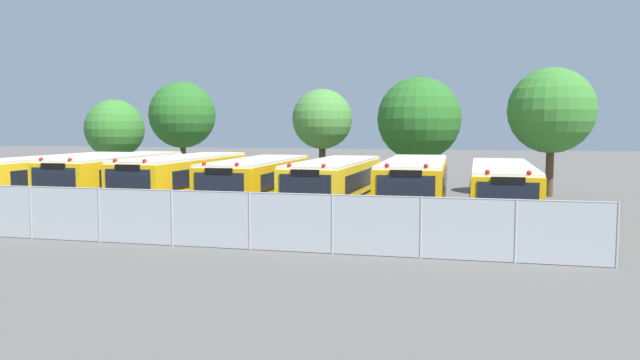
{
  "coord_description": "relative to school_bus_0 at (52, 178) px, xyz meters",
  "views": [
    {
      "loc": [
        9.82,
        -27.36,
        4.07
      ],
      "look_at": [
        3.08,
        0.0,
        1.6
      ],
      "focal_mm": 34.87,
      "sensor_mm": 36.0,
      "label": 1
    }
  ],
  "objects": [
    {
      "name": "ground_plane",
      "position": [
        11.14,
        -0.13,
        -1.39
      ],
      "size": [
        160.0,
        160.0,
        0.0
      ],
      "primitive_type": "plane",
      "color": "#595651"
    },
    {
      "name": "school_bus_0",
      "position": [
        0.0,
        0.0,
        0.0
      ],
      "size": [
        2.67,
        11.75,
        2.64
      ],
      "rotation": [
        0.0,
        0.0,
        3.12
      ],
      "color": "yellow",
      "rests_on": "ground_plane"
    },
    {
      "name": "school_bus_1",
      "position": [
        3.71,
        0.06,
        0.05
      ],
      "size": [
        2.82,
        10.25,
        2.73
      ],
      "rotation": [
        0.0,
        0.0,
        3.17
      ],
      "color": "yellow",
      "rests_on": "ground_plane"
    },
    {
      "name": "school_bus_2",
      "position": [
        7.52,
        -0.22,
        0.05
      ],
      "size": [
        2.67,
        10.0,
        2.74
      ],
      "rotation": [
        0.0,
        0.0,
        3.13
      ],
      "color": "yellow",
      "rests_on": "ground_plane"
    },
    {
      "name": "school_bus_3",
      "position": [
        11.22,
        -0.15,
        -0.0
      ],
      "size": [
        2.69,
        9.57,
        2.64
      ],
      "rotation": [
        0.0,
        0.0,
        3.15
      ],
      "color": "#EAA80C",
      "rests_on": "ground_plane"
    },
    {
      "name": "school_bus_4",
      "position": [
        14.89,
        0.03,
        -0.01
      ],
      "size": [
        2.82,
        9.74,
        2.63
      ],
      "rotation": [
        0.0,
        0.0,
        3.11
      ],
      "color": "yellow",
      "rests_on": "ground_plane"
    },
    {
      "name": "school_bus_5",
      "position": [
        18.54,
        -0.39,
        0.04
      ],
      "size": [
        2.82,
        10.21,
        2.72
      ],
      "rotation": [
        0.0,
        0.0,
        3.17
      ],
      "color": "#EAA80C",
      "rests_on": "ground_plane"
    },
    {
      "name": "school_bus_6",
      "position": [
        22.19,
        -0.03,
        -0.04
      ],
      "size": [
        2.64,
        11.05,
        2.55
      ],
      "rotation": [
        0.0,
        0.0,
        3.13
      ],
      "color": "#EAA80C",
      "rests_on": "ground_plane"
    },
    {
      "name": "tree_0",
      "position": [
        -3.66,
        11.94,
        2.47
      ],
      "size": [
        4.15,
        4.15,
        5.92
      ],
      "color": "#4C3823",
      "rests_on": "ground_plane"
    },
    {
      "name": "tree_1",
      "position": [
        1.79,
        11.11,
        3.44
      ],
      "size": [
        4.47,
        4.47,
        7.04
      ],
      "color": "#4C3823",
      "rests_on": "ground_plane"
    },
    {
      "name": "tree_2",
      "position": [
        11.89,
        9.73,
        3.15
      ],
      "size": [
        3.7,
        3.7,
        6.33
      ],
      "color": "#4C3823",
      "rests_on": "ground_plane"
    },
    {
      "name": "tree_3",
      "position": [
        17.77,
        10.14,
        3.12
      ],
      "size": [
        5.01,
        5.01,
        6.98
      ],
      "color": "#4C3823",
      "rests_on": "ground_plane"
    },
    {
      "name": "tree_4",
      "position": [
        25.28,
        10.27,
        3.59
      ],
      "size": [
        4.9,
        4.9,
        7.39
      ],
      "color": "#4C3823",
      "rests_on": "ground_plane"
    },
    {
      "name": "chainlink_fence",
      "position": [
        11.12,
        -8.49,
        -0.39
      ],
      "size": [
        27.86,
        0.07,
        1.92
      ],
      "color": "#9EA0A3",
      "rests_on": "ground_plane"
    },
    {
      "name": "traffic_cone",
      "position": [
        20.79,
        -7.74,
        -1.12
      ],
      "size": [
        0.41,
        0.41,
        0.53
      ],
      "primitive_type": "cone",
      "color": "#EA5914",
      "rests_on": "ground_plane"
    }
  ]
}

